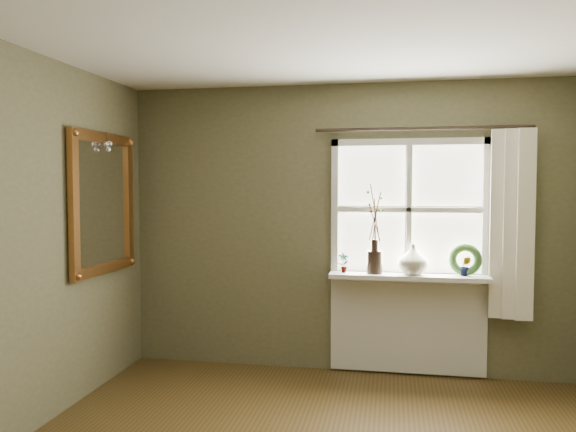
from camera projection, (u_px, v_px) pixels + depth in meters
The scene contains 13 objects.
ceiling at pixel (311, 2), 2.79m from camera, with size 4.50×4.50×0.00m, color silver.
wall_back at pixel (347, 228), 5.12m from camera, with size 4.00×0.10×2.60m, color brown.
window_frame at pixel (409, 209), 4.94m from camera, with size 1.36×0.06×1.24m.
window_sill at pixel (408, 277), 4.86m from camera, with size 1.36×0.26×0.04m, color silver.
window_apron at pixel (407, 324), 4.99m from camera, with size 1.36×0.04×0.88m, color silver.
dark_jug at pixel (375, 262), 4.91m from camera, with size 0.14×0.14×0.20m, color black.
cream_vase at pixel (413, 259), 4.84m from camera, with size 0.25×0.25×0.27m, color beige.
wreath at pixel (465, 263), 4.81m from camera, with size 0.28×0.28×0.07m, color #2B4C21.
potted_plant_left at pixel (344, 263), 4.96m from camera, with size 0.09×0.06×0.18m, color #2B4C21.
potted_plant_right at pixel (465, 266), 4.77m from camera, with size 0.09×0.07×0.17m, color #2B4C21.
curtain at pixel (511, 224), 4.69m from camera, with size 0.36×0.12×1.59m, color silver.
curtain_rod at pixel (422, 128), 4.82m from camera, with size 0.03×0.03×1.84m, color black.
gilt_mirror at pixel (103, 203), 4.67m from camera, with size 0.10×0.98×1.17m.
Camera 1 is at (0.41, -2.81, 1.69)m, focal length 35.00 mm.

